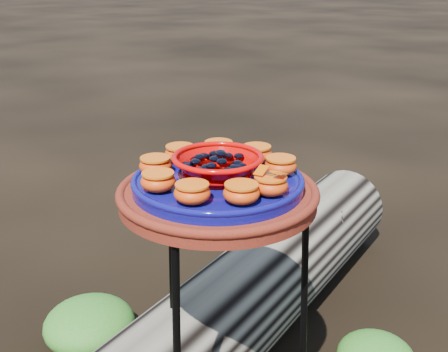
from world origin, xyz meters
TOP-DOWN VIEW (x-y plane):
  - plant_stand at (0.00, 0.00)m, footprint 0.44×0.44m
  - terracotta_saucer at (0.00, 0.00)m, footprint 0.42×0.42m
  - cobalt_plate at (0.00, 0.00)m, footprint 0.36×0.36m
  - red_bowl at (0.00, 0.00)m, footprint 0.18×0.18m
  - glass_gems at (0.00, 0.00)m, footprint 0.14×0.14m
  - orange_half_0 at (0.03, -0.13)m, footprint 0.07×0.07m
  - orange_half_1 at (0.12, -0.06)m, footprint 0.07×0.07m
  - orange_half_2 at (0.13, 0.03)m, footprint 0.07×0.07m
  - orange_half_3 at (0.08, 0.11)m, footprint 0.07×0.07m
  - orange_half_4 at (-0.01, 0.14)m, footprint 0.07×0.07m
  - orange_half_5 at (-0.09, 0.10)m, footprint 0.07×0.07m
  - orange_half_6 at (-0.14, 0.02)m, footprint 0.07×0.07m
  - orange_half_7 at (-0.11, -0.07)m, footprint 0.07×0.07m
  - orange_half_8 at (-0.04, -0.13)m, footprint 0.07×0.07m
  - butterfly at (0.03, -0.13)m, footprint 0.09×0.07m
  - driftwood_log at (0.36, 0.32)m, footprint 1.79×1.04m
  - foliage_back at (-0.08, 0.61)m, footprint 0.30×0.30m

SIDE VIEW (x-z plane):
  - foliage_back at x=-0.08m, z-range 0.00..0.15m
  - driftwood_log at x=0.36m, z-range 0.00..0.33m
  - plant_stand at x=0.00m, z-range 0.00..0.70m
  - terracotta_saucer at x=0.00m, z-range 0.70..0.73m
  - cobalt_plate at x=0.00m, z-range 0.73..0.76m
  - orange_half_0 at x=0.03m, z-range 0.76..0.80m
  - orange_half_1 at x=0.12m, z-range 0.76..0.80m
  - orange_half_2 at x=0.13m, z-range 0.76..0.80m
  - orange_half_3 at x=0.08m, z-range 0.76..0.80m
  - orange_half_4 at x=-0.01m, z-range 0.76..0.80m
  - orange_half_5 at x=-0.09m, z-range 0.76..0.80m
  - orange_half_6 at x=-0.14m, z-range 0.76..0.80m
  - orange_half_7 at x=-0.11m, z-range 0.76..0.80m
  - orange_half_8 at x=-0.04m, z-range 0.76..0.80m
  - red_bowl at x=0.00m, z-range 0.76..0.81m
  - butterfly at x=0.03m, z-range 0.80..0.81m
  - glass_gems at x=0.00m, z-range 0.81..0.83m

